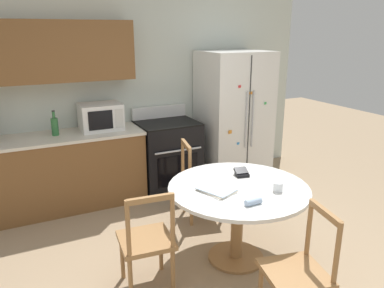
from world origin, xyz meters
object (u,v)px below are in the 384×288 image
object	(u,v)px
dining_chair_far	(200,182)
dining_chair_left	(147,242)
microwave	(101,117)
oven_range	(168,155)
candle_glass	(278,187)
dining_chair_near	(299,272)
refrigerator	(233,117)
wallet	(242,173)
counter_bottle	(55,126)

from	to	relation	value
dining_chair_far	dining_chair_left	xyz separation A→B (m)	(-0.96, -0.92, 0.00)
microwave	dining_chair_far	size ratio (longest dim) A/B	0.54
oven_range	dining_chair_left	distance (m)	2.09
candle_glass	dining_chair_near	bearing A→B (deg)	-115.38
dining_chair_near	dining_chair_far	size ratio (longest dim) A/B	1.00
dining_chair_near	dining_chair_far	xyz separation A→B (m)	(0.14, 1.77, 0.00)
dining_chair_left	dining_chair_near	bearing A→B (deg)	-40.46
refrigerator	dining_chair_left	size ratio (longest dim) A/B	2.00
microwave	wallet	world-z (taller)	microwave
oven_range	candle_glass	size ratio (longest dim) A/B	12.80
microwave	dining_chair_left	distance (m)	2.04
microwave	candle_glass	world-z (taller)	microwave
dining_chair_near	dining_chair_left	bearing A→B (deg)	56.34
oven_range	dining_chair_left	world-z (taller)	oven_range
candle_glass	wallet	bearing A→B (deg)	100.29
refrigerator	candle_glass	xyz separation A→B (m)	(-0.81, -2.01, -0.13)
refrigerator	dining_chair_near	xyz separation A→B (m)	(-1.12, -2.65, -0.47)
microwave	dining_chair_left	world-z (taller)	microwave
wallet	counter_bottle	bearing A→B (deg)	131.35
dining_chair_near	wallet	size ratio (longest dim) A/B	6.09
refrigerator	oven_range	size ratio (longest dim) A/B	1.67
microwave	wallet	xyz separation A→B (m)	(0.93, -1.71, -0.30)
candle_glass	microwave	bearing A→B (deg)	115.14
oven_range	dining_chair_near	world-z (taller)	oven_range
microwave	candle_glass	bearing A→B (deg)	-64.86
dining_chair_near	wallet	world-z (taller)	dining_chair_near
refrigerator	oven_range	distance (m)	1.07
microwave	dining_chair_far	world-z (taller)	microwave
dining_chair_left	oven_range	bearing A→B (deg)	68.04
refrigerator	wallet	size ratio (longest dim) A/B	12.17
oven_range	dining_chair_far	bearing A→B (deg)	-90.18
dining_chair_far	wallet	xyz separation A→B (m)	(0.09, -0.68, 0.33)
candle_glass	refrigerator	bearing A→B (deg)	67.94
oven_range	candle_glass	world-z (taller)	oven_range
dining_chair_far	refrigerator	bearing A→B (deg)	144.20
oven_range	candle_glass	xyz separation A→B (m)	(0.17, -2.06, 0.30)
counter_bottle	dining_chair_far	size ratio (longest dim) A/B	0.32
wallet	candle_glass	bearing A→B (deg)	-79.71
refrigerator	dining_chair_far	distance (m)	1.40
dining_chair_far	wallet	bearing A→B (deg)	19.89
dining_chair_near	candle_glass	distance (m)	0.79
dining_chair_far	candle_glass	xyz separation A→B (m)	(0.17, -1.12, 0.34)
counter_bottle	candle_glass	bearing A→B (deg)	-53.74
oven_range	dining_chair_far	distance (m)	0.94
refrigerator	microwave	distance (m)	1.83
dining_chair_near	wallet	bearing A→B (deg)	0.53
oven_range	candle_glass	bearing A→B (deg)	-85.33
refrigerator	wallet	bearing A→B (deg)	-119.74
microwave	counter_bottle	xyz separation A→B (m)	(-0.54, -0.04, -0.05)
candle_glass	counter_bottle	bearing A→B (deg)	126.26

